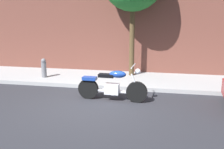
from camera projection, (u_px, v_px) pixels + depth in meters
name	position (u px, v px, depth m)	size (l,w,h in m)	color
ground_plane	(92.00, 106.00, 8.00)	(60.00, 60.00, 0.00)	#28282D
sidewalk	(112.00, 79.00, 10.89)	(22.50, 2.53, 0.14)	#9A9A9A
motorcycle	(112.00, 86.00, 8.40)	(2.20, 0.70, 1.14)	black
fire_hydrant	(44.00, 70.00, 10.85)	(0.20, 0.20, 0.91)	slate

